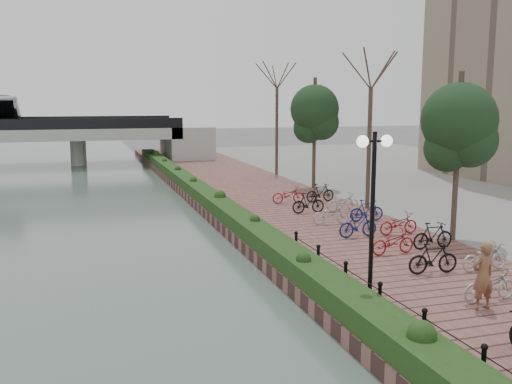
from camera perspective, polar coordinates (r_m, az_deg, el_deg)
name	(u,v)px	position (r m, az deg, el deg)	size (l,w,h in m)	color
promenade	(283,212)	(29.37, 2.74, -1.98)	(8.00, 75.00, 0.50)	brown
hedge	(208,197)	(30.70, -4.83, -0.47)	(1.10, 56.00, 0.60)	black
chain_fence	(400,311)	(14.58, 14.24, -11.46)	(0.10, 14.10, 0.70)	black
lamppost	(373,180)	(15.31, 11.66, 1.21)	(1.02, 0.32, 4.61)	black
pedestrian	(483,276)	(16.08, 21.76, -7.77)	(0.66, 0.44, 1.82)	brown
bicycle_parking	(377,224)	(23.58, 12.03, -3.15)	(2.40, 17.32, 1.00)	#AFB0B4
street_trees	(405,151)	(26.32, 14.68, 4.00)	(3.20, 37.12, 6.80)	#342B1E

